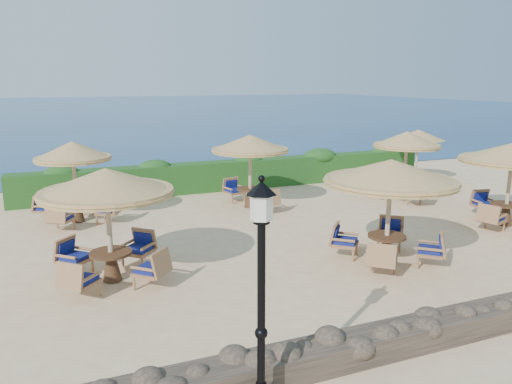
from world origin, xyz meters
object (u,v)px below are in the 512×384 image
(cafe_set_1, at_px, (390,188))
(cafe_set_5, at_px, (406,153))
(lamp_post, at_px, (261,309))
(cafe_set_0, at_px, (107,202))
(cafe_set_2, at_px, (511,164))
(cafe_set_4, at_px, (250,153))
(extra_parasol, at_px, (418,135))
(cafe_set_3, at_px, (74,171))

(cafe_set_1, bearing_deg, cafe_set_5, 48.22)
(lamp_post, xyz_separation_m, cafe_set_1, (5.25, 4.23, 0.39))
(lamp_post, relative_size, cafe_set_1, 0.99)
(cafe_set_5, bearing_deg, cafe_set_0, -160.74)
(cafe_set_2, bearing_deg, cafe_set_1, -167.07)
(cafe_set_1, height_order, cafe_set_4, same)
(cafe_set_2, height_order, cafe_set_4, same)
(cafe_set_0, distance_m, cafe_set_4, 7.53)
(lamp_post, height_order, extra_parasol, lamp_post)
(lamp_post, relative_size, extra_parasol, 1.38)
(lamp_post, xyz_separation_m, cafe_set_2, (10.80, 5.50, 0.44))
(cafe_set_2, bearing_deg, cafe_set_3, 156.11)
(cafe_set_4, bearing_deg, lamp_post, -110.86)
(extra_parasol, distance_m, cafe_set_2, 6.74)
(cafe_set_1, xyz_separation_m, cafe_set_5, (4.80, 5.37, -0.10))
(cafe_set_1, xyz_separation_m, cafe_set_4, (-1.15, 6.53, 0.07))
(lamp_post, distance_m, cafe_set_0, 5.78)
(extra_parasol, distance_m, cafe_set_4, 8.59)
(cafe_set_0, relative_size, cafe_set_2, 0.94)
(cafe_set_5, bearing_deg, lamp_post, -136.31)
(cafe_set_1, bearing_deg, cafe_set_2, 12.93)
(cafe_set_4, bearing_deg, cafe_set_2, -38.12)
(cafe_set_0, xyz_separation_m, cafe_set_3, (-0.46, 5.50, -0.17))
(cafe_set_5, bearing_deg, cafe_set_3, 172.79)
(cafe_set_3, bearing_deg, extra_parasol, 3.54)
(lamp_post, bearing_deg, cafe_set_4, 69.14)
(extra_parasol, bearing_deg, cafe_set_1, -133.41)
(extra_parasol, xyz_separation_m, cafe_set_1, (-7.35, -7.77, -0.23))
(cafe_set_3, height_order, cafe_set_4, same)
(cafe_set_2, relative_size, cafe_set_5, 1.17)
(extra_parasol, distance_m, cafe_set_1, 10.70)
(cafe_set_0, xyz_separation_m, cafe_set_2, (12.18, -0.10, 0.11))
(extra_parasol, relative_size, cafe_set_2, 0.75)
(cafe_set_3, bearing_deg, cafe_set_5, -7.21)
(cafe_set_2, bearing_deg, extra_parasol, 74.51)
(cafe_set_0, bearing_deg, lamp_post, -76.14)
(cafe_set_2, relative_size, cafe_set_4, 1.11)
(cafe_set_3, relative_size, cafe_set_5, 1.02)
(cafe_set_1, xyz_separation_m, cafe_set_3, (-7.10, 6.88, -0.23))
(cafe_set_0, height_order, cafe_set_2, same)
(cafe_set_1, relative_size, cafe_set_4, 1.15)
(lamp_post, xyz_separation_m, cafe_set_4, (4.10, 10.76, 0.46))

